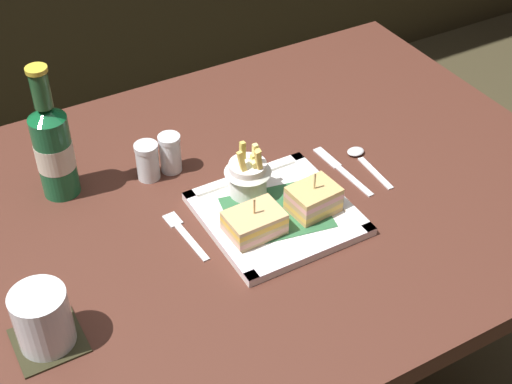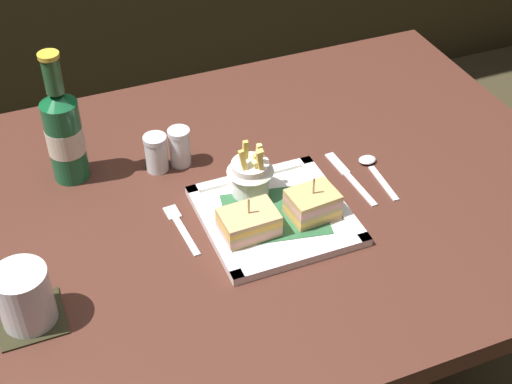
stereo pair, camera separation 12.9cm
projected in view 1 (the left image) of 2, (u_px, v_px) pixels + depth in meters
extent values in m
cube|color=#4A261C|center=(236.00, 210.00, 1.35)|extent=(1.30, 0.90, 0.04)
cylinder|color=#40321C|center=(355.00, 169.00, 2.06)|extent=(0.07, 0.07, 0.72)
cube|color=white|center=(277.00, 215.00, 1.30)|extent=(0.25, 0.25, 0.01)
cube|color=#2C633A|center=(277.00, 212.00, 1.30)|extent=(0.20, 0.17, 0.00)
cube|color=white|center=(312.00, 251.00, 1.22)|extent=(0.25, 0.02, 0.01)
cube|color=white|center=(245.00, 176.00, 1.37)|extent=(0.25, 0.02, 0.01)
cube|color=white|center=(218.00, 233.00, 1.25)|extent=(0.02, 0.25, 0.01)
cube|color=white|center=(331.00, 191.00, 1.34)|extent=(0.02, 0.25, 0.01)
cube|color=tan|center=(254.00, 231.00, 1.26)|extent=(0.10, 0.07, 0.01)
cube|color=#E3A18B|center=(254.00, 227.00, 1.25)|extent=(0.10, 0.07, 0.01)
cube|color=tan|center=(254.00, 223.00, 1.25)|extent=(0.10, 0.07, 0.01)
cube|color=#EEB942|center=(254.00, 219.00, 1.24)|extent=(0.10, 0.07, 0.01)
cube|color=tan|center=(254.00, 215.00, 1.23)|extent=(0.10, 0.07, 0.01)
cylinder|color=tan|center=(254.00, 216.00, 1.24)|extent=(0.00, 0.00, 0.07)
cube|color=tan|center=(313.00, 208.00, 1.30)|extent=(0.09, 0.07, 0.01)
cube|color=#EEB854|center=(313.00, 204.00, 1.29)|extent=(0.09, 0.07, 0.01)
cube|color=tan|center=(313.00, 199.00, 1.29)|extent=(0.09, 0.07, 0.01)
cube|color=#E4A29C|center=(314.00, 195.00, 1.28)|extent=(0.09, 0.07, 0.01)
cube|color=tan|center=(314.00, 191.00, 1.28)|extent=(0.09, 0.07, 0.01)
cylinder|color=tan|center=(314.00, 192.00, 1.28)|extent=(0.00, 0.00, 0.08)
cylinder|color=white|center=(248.00, 178.00, 1.32)|extent=(0.07, 0.07, 0.07)
cone|color=silver|center=(248.00, 165.00, 1.30)|extent=(0.09, 0.09, 0.03)
cube|color=#DAC152|center=(242.00, 160.00, 1.30)|extent=(0.01, 0.01, 0.07)
cube|color=#D9B858|center=(256.00, 161.00, 1.30)|extent=(0.01, 0.03, 0.06)
cube|color=#ECD466|center=(254.00, 165.00, 1.30)|extent=(0.01, 0.01, 0.05)
cube|color=#E4C459|center=(243.00, 168.00, 1.28)|extent=(0.02, 0.02, 0.07)
cube|color=#E8DF83|center=(255.00, 170.00, 1.30)|extent=(0.02, 0.01, 0.05)
cube|color=#DBB85C|center=(259.00, 166.00, 1.28)|extent=(0.02, 0.01, 0.07)
cube|color=#EBDA7A|center=(255.00, 157.00, 1.31)|extent=(0.01, 0.01, 0.06)
cylinder|color=#1A5F36|center=(55.00, 156.00, 1.31)|extent=(0.07, 0.07, 0.16)
cone|color=#10582C|center=(46.00, 113.00, 1.25)|extent=(0.07, 0.07, 0.02)
cylinder|color=#21552D|center=(41.00, 89.00, 1.22)|extent=(0.03, 0.03, 0.07)
cylinder|color=gold|center=(36.00, 70.00, 1.20)|extent=(0.04, 0.04, 0.01)
cylinder|color=beige|center=(55.00, 155.00, 1.31)|extent=(0.07, 0.07, 0.05)
cube|color=#292816|center=(49.00, 341.00, 1.09)|extent=(0.10, 0.10, 0.00)
cylinder|color=silver|center=(43.00, 319.00, 1.06)|extent=(0.08, 0.08, 0.10)
cylinder|color=silver|center=(46.00, 330.00, 1.07)|extent=(0.07, 0.07, 0.05)
cube|color=silver|center=(192.00, 242.00, 1.25)|extent=(0.02, 0.10, 0.00)
cube|color=silver|center=(173.00, 220.00, 1.30)|extent=(0.03, 0.04, 0.00)
cube|color=silver|center=(354.00, 181.00, 1.38)|extent=(0.02, 0.10, 0.00)
cube|color=silver|center=(327.00, 158.00, 1.44)|extent=(0.02, 0.07, 0.00)
cube|color=silver|center=(375.00, 173.00, 1.40)|extent=(0.02, 0.11, 0.00)
ellipsoid|color=silver|center=(356.00, 151.00, 1.44)|extent=(0.04, 0.03, 0.01)
cylinder|color=silver|center=(148.00, 163.00, 1.37)|extent=(0.04, 0.04, 0.07)
cylinder|color=white|center=(148.00, 169.00, 1.38)|extent=(0.04, 0.04, 0.04)
cylinder|color=silver|center=(146.00, 147.00, 1.35)|extent=(0.04, 0.04, 0.01)
cylinder|color=silver|center=(170.00, 155.00, 1.39)|extent=(0.04, 0.04, 0.07)
cylinder|color=#2E3124|center=(171.00, 161.00, 1.40)|extent=(0.04, 0.04, 0.04)
cylinder|color=silver|center=(169.00, 139.00, 1.36)|extent=(0.04, 0.04, 0.01)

